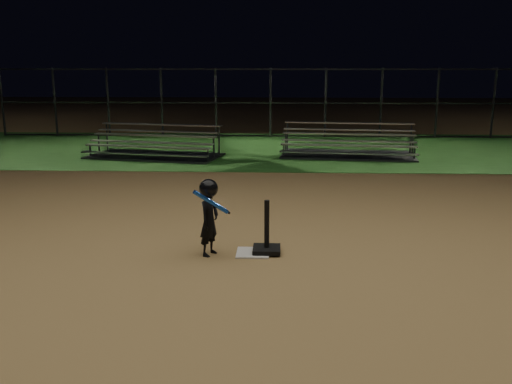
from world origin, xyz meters
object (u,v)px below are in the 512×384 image
Objects in this scene: bleacher_left at (155,151)px; bleacher_right at (348,150)px; home_plate at (253,253)px; child_batter at (209,215)px; batting_tee at (267,242)px.

bleacher_left is 1.00× the size of bleacher_right.
bleacher_left is at bearing 111.46° from home_plate.
child_batter reaches higher than home_plate.
bleacher_right is at bearing 74.93° from home_plate.
child_batter is at bearing -173.48° from home_plate.
home_plate is 0.11× the size of bleacher_left.
home_plate is 0.81m from child_batter.
bleacher_right is (5.55, 0.44, 0.01)m from bleacher_left.
home_plate is at bearing -168.54° from batting_tee.
bleacher_right reaches higher than home_plate.
batting_tee is 0.89m from child_batter.
child_batter is (-0.78, -0.11, 0.41)m from batting_tee.
child_batter is 0.27× the size of bleacher_right.
bleacher_left is at bearing -169.02° from bleacher_right.
batting_tee is at bearing -97.49° from bleacher_right.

